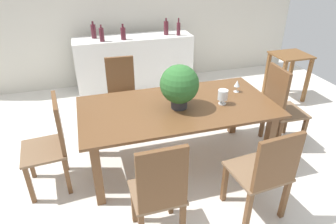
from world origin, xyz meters
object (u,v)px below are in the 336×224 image
crystal_vase_center_near (223,95)px  chair_near_right (266,171)px  wine_bottle_tall (123,33)px  side_table (289,67)px  dining_table (178,114)px  wine_bottle_amber (102,34)px  wine_bottle_green (178,29)px  wine_bottle_dark (94,31)px  chair_foot_end (280,104)px  chair_near_left (160,191)px  crystal_vase_left (170,84)px  chair_head_end (52,140)px  flower_centerpiece (180,85)px  wine_bottle_clear (166,28)px  wine_glass (237,84)px  kitchen_counter (135,64)px  chair_far_left (122,91)px

crystal_vase_center_near → chair_near_right: bearing=-89.6°
crystal_vase_center_near → wine_bottle_tall: bearing=108.9°
side_table → dining_table: bearing=-153.4°
side_table → wine_bottle_amber: bearing=162.7°
wine_bottle_green → wine_bottle_dark: bearing=171.2°
chair_foot_end → dining_table: bearing=92.5°
chair_near_left → chair_foot_end: bearing=-151.2°
wine_bottle_dark → side_table: 3.20m
crystal_vase_left → wine_bottle_dark: wine_bottle_dark is taller
chair_head_end → crystal_vase_center_near: chair_head_end is taller
flower_centerpiece → crystal_vase_center_near: flower_centerpiece is taller
chair_near_right → chair_near_left: size_ratio=0.94×
flower_centerpiece → wine_bottle_clear: wine_bottle_clear is taller
flower_centerpiece → wine_glass: bearing=13.4°
wine_bottle_green → wine_bottle_dark: wine_bottle_green is taller
wine_bottle_green → wine_bottle_amber: bearing=-179.1°
flower_centerpiece → side_table: 2.58m
chair_near_left → wine_bottle_amber: bearing=-88.3°
chair_near_left → wine_bottle_dark: wine_bottle_dark is taller
kitchen_counter → side_table: bearing=-23.7°
chair_head_end → kitchen_counter: chair_head_end is taller
chair_far_left → crystal_vase_left: 0.87m
chair_foot_end → chair_near_right: bearing=142.7°
dining_table → chair_near_right: 1.12m
wine_bottle_dark → flower_centerpiece: bearing=-73.0°
wine_glass → wine_bottle_dark: 2.58m
kitchen_counter → wine_bottle_clear: bearing=-1.9°
wine_bottle_clear → flower_centerpiece: bearing=-102.5°
chair_foot_end → crystal_vase_left: 1.37m
flower_centerpiece → wine_glass: (0.77, 0.18, -0.16)m
chair_far_left → flower_centerpiece: (0.47, -1.04, 0.47)m
flower_centerpiece → crystal_vase_left: flower_centerpiece is taller
kitchen_counter → chair_near_right: bearing=-80.0°
wine_bottle_clear → wine_bottle_tall: bearing=-172.0°
chair_head_end → wine_bottle_green: size_ratio=3.52×
chair_near_left → wine_bottle_clear: bearing=-107.5°
kitchen_counter → crystal_vase_left: bearing=-87.1°
chair_far_left → side_table: 2.73m
chair_far_left → wine_bottle_amber: size_ratio=3.85×
crystal_vase_center_near → wine_bottle_green: wine_bottle_green is taller
side_table → wine_bottle_green: bearing=150.3°
chair_far_left → flower_centerpiece: flower_centerpiece is taller
chair_near_left → flower_centerpiece: (0.48, 0.95, 0.45)m
chair_near_left → wine_bottle_clear: 3.31m
crystal_vase_center_near → wine_bottle_green: 2.15m
flower_centerpiece → wine_bottle_green: (0.67, 2.08, 0.06)m
chair_near_left → wine_bottle_dark: size_ratio=3.82×
flower_centerpiece → kitchen_counter: size_ratio=0.24×
wine_glass → wine_bottle_green: size_ratio=0.52×
dining_table → wine_bottle_clear: 2.23m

